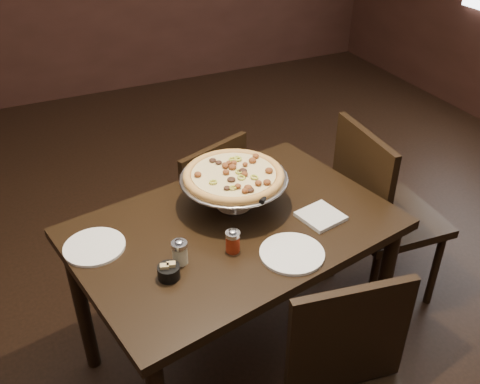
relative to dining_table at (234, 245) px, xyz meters
name	(u,v)px	position (x,y,z in m)	size (l,w,h in m)	color
room	(264,68)	(0.14, 0.03, 0.72)	(6.04, 7.04, 2.84)	black
dining_table	(234,245)	(0.00, 0.00, 0.00)	(1.39, 1.06, 0.78)	black
pizza_stand	(234,176)	(0.05, 0.12, 0.25)	(0.45, 0.45, 0.18)	#B8B9C0
parmesan_shaker	(180,252)	(-0.27, -0.13, 0.15)	(0.06, 0.06, 0.10)	beige
pepper_flake_shaker	(233,241)	(-0.07, -0.15, 0.15)	(0.06, 0.06, 0.10)	maroon
packet_caddy	(169,272)	(-0.34, -0.19, 0.13)	(0.08, 0.08, 0.06)	black
napkin_stack	(321,216)	(0.34, -0.11, 0.11)	(0.16, 0.16, 0.02)	silver
plate_left	(94,247)	(-0.54, 0.09, 0.11)	(0.23, 0.23, 0.01)	white
plate_near	(292,253)	(0.12, -0.26, 0.11)	(0.24, 0.24, 0.01)	white
serving_spatula	(266,194)	(0.11, -0.05, 0.25)	(0.18, 0.18, 0.03)	#B8B9C0
chair_far	(200,207)	(0.07, 0.58, -0.20)	(0.53, 0.53, 0.89)	black
chair_side	(379,210)	(0.83, 0.10, -0.14)	(0.50, 0.50, 0.99)	black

